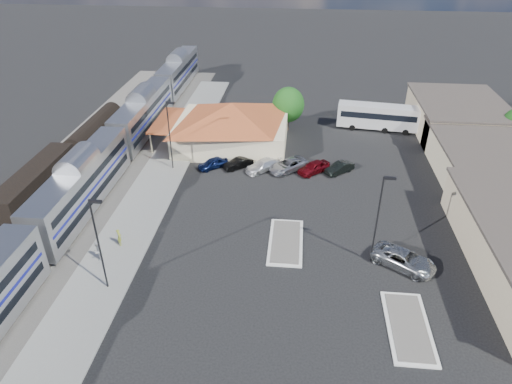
# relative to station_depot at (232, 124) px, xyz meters

# --- Properties ---
(ground) EXTENTS (280.00, 280.00, 0.00)m
(ground) POSITION_rel_station_depot_xyz_m (4.56, -24.00, -3.13)
(ground) COLOR black
(ground) RESTS_ON ground
(railbed) EXTENTS (16.00, 100.00, 0.12)m
(railbed) POSITION_rel_station_depot_xyz_m (-16.44, -16.00, -3.07)
(railbed) COLOR #4C4944
(railbed) RESTS_ON ground
(platform) EXTENTS (5.50, 92.00, 0.18)m
(platform) POSITION_rel_station_depot_xyz_m (-7.44, -18.00, -3.04)
(platform) COLOR gray
(platform) RESTS_ON ground
(passenger_train) EXTENTS (3.00, 104.00, 5.55)m
(passenger_train) POSITION_rel_station_depot_xyz_m (-13.44, -18.09, -0.26)
(passenger_train) COLOR silver
(passenger_train) RESTS_ON ground
(freight_cars) EXTENTS (2.80, 46.00, 4.00)m
(freight_cars) POSITION_rel_station_depot_xyz_m (-19.44, -16.97, -1.21)
(freight_cars) COLOR black
(freight_cars) RESTS_ON ground
(station_depot) EXTENTS (18.35, 12.24, 6.20)m
(station_depot) POSITION_rel_station_depot_xyz_m (0.00, 0.00, 0.00)
(station_depot) COLOR #C8BB92
(station_depot) RESTS_ON ground
(buildings_east) EXTENTS (14.40, 51.40, 4.80)m
(buildings_east) POSITION_rel_station_depot_xyz_m (32.56, -9.72, -0.86)
(buildings_east) COLOR #C6B28C
(buildings_east) RESTS_ON ground
(traffic_island_south) EXTENTS (3.30, 7.50, 0.21)m
(traffic_island_south) POSITION_rel_station_depot_xyz_m (8.56, -22.00, -3.03)
(traffic_island_south) COLOR silver
(traffic_island_south) RESTS_ON ground
(traffic_island_north) EXTENTS (3.30, 7.50, 0.21)m
(traffic_island_north) POSITION_rel_station_depot_xyz_m (18.56, -32.00, -3.03)
(traffic_island_north) COLOR silver
(traffic_island_north) RESTS_ON ground
(lamp_plat_s) EXTENTS (1.08, 0.25, 9.00)m
(lamp_plat_s) POSITION_rel_station_depot_xyz_m (-6.34, -30.00, 2.21)
(lamp_plat_s) COLOR black
(lamp_plat_s) RESTS_ON ground
(lamp_plat_n) EXTENTS (1.08, 0.25, 9.00)m
(lamp_plat_n) POSITION_rel_station_depot_xyz_m (-6.34, -8.00, 2.21)
(lamp_plat_n) COLOR black
(lamp_plat_n) RESTS_ON ground
(lamp_lot) EXTENTS (1.08, 0.25, 9.00)m
(lamp_lot) POSITION_rel_station_depot_xyz_m (16.66, -24.00, 2.21)
(lamp_lot) COLOR black
(lamp_lot) RESTS_ON ground
(tree_depot) EXTENTS (4.71, 4.71, 6.63)m
(tree_depot) POSITION_rel_station_depot_xyz_m (7.56, 6.00, 0.89)
(tree_depot) COLOR #382314
(tree_depot) RESTS_ON ground
(suv) EXTENTS (6.34, 5.37, 1.62)m
(suv) POSITION_rel_station_depot_xyz_m (19.41, -24.53, -2.32)
(suv) COLOR #9DA1A4
(suv) RESTS_ON ground
(coach_bus) EXTENTS (12.15, 4.12, 3.82)m
(coach_bus) POSITION_rel_station_depot_xyz_m (20.99, 7.61, -0.93)
(coach_bus) COLOR white
(coach_bus) RESTS_ON ground
(person_a) EXTENTS (0.63, 0.76, 1.77)m
(person_a) POSITION_rel_station_depot_xyz_m (-7.44, -24.15, -2.07)
(person_a) COLOR #ACB638
(person_a) RESTS_ON platform
(person_b) EXTENTS (0.76, 0.96, 1.92)m
(person_b) POSITION_rel_station_depot_xyz_m (-8.61, -26.54, -1.99)
(person_b) COLOR silver
(person_b) RESTS_ON platform
(parked_car_a) EXTENTS (4.08, 3.70, 1.34)m
(parked_car_a) POSITION_rel_station_depot_xyz_m (-1.41, -7.17, -2.46)
(parked_car_a) COLOR #0D1842
(parked_car_a) RESTS_ON ground
(parked_car_b) EXTENTS (3.95, 3.42, 1.29)m
(parked_car_b) POSITION_rel_station_depot_xyz_m (1.79, -6.87, -2.49)
(parked_car_b) COLOR black
(parked_car_b) RESTS_ON ground
(parked_car_c) EXTENTS (4.87, 4.77, 1.41)m
(parked_car_c) POSITION_rel_station_depot_xyz_m (4.99, -7.17, -2.43)
(parked_car_c) COLOR silver
(parked_car_c) RESTS_ON ground
(parked_car_d) EXTENTS (5.59, 5.42, 1.48)m
(parked_car_d) POSITION_rel_station_depot_xyz_m (8.19, -6.87, -2.39)
(parked_car_d) COLOR gray
(parked_car_d) RESTS_ON ground
(parked_car_e) EXTENTS (4.48, 4.24, 1.50)m
(parked_car_e) POSITION_rel_station_depot_xyz_m (11.39, -7.17, -2.38)
(parked_car_e) COLOR maroon
(parked_car_e) RESTS_ON ground
(parked_car_f) EXTENTS (3.96, 3.69, 1.33)m
(parked_car_f) POSITION_rel_station_depot_xyz_m (14.59, -6.87, -2.47)
(parked_car_f) COLOR black
(parked_car_f) RESTS_ON ground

